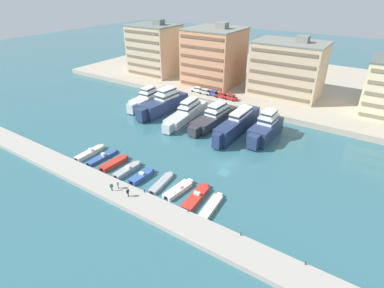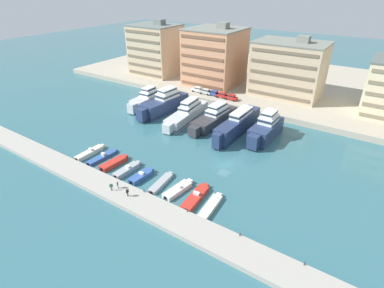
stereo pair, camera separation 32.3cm
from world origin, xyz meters
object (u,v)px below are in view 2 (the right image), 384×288
motorboat_grey_center_right (161,183)px  car_silver_left (206,91)px  motorboat_blue_center (141,176)px  car_blue_mid_left (214,93)px  yacht_silver_mid_left (187,113)px  car_red_center_left (222,95)px  car_red_center (231,97)px  yacht_navy_left (164,104)px  motorboat_red_right (196,197)px  yacht_navy_center (238,124)px  motorboat_white_mid_right (178,190)px  motorboat_blue_left (102,157)px  pedestrian_far_side (127,192)px  pedestrian_near_edge (111,186)px  motorboat_cream_far_right (210,207)px  yacht_silver_far_left (147,100)px  yacht_navy_center_right (266,129)px  motorboat_red_mid_left (114,163)px  car_white_far_left (198,89)px  pedestrian_mid_deck (118,184)px  motorboat_grey_center_left (127,170)px  motorboat_cream_far_left (90,153)px  yacht_charcoal_center_left (215,117)px

motorboat_grey_center_right → car_silver_left: 50.04m
motorboat_blue_center → car_blue_mid_left: size_ratio=1.52×
yacht_silver_mid_left → car_red_center_left: 17.75m
motorboat_grey_center_right → car_red_center: size_ratio=1.86×
yacht_navy_left → car_red_center: (14.22, 16.65, -0.07)m
motorboat_red_right → car_red_center_left: 50.79m
yacht_navy_center → car_silver_left: size_ratio=5.48×
motorboat_white_mid_right → car_silver_left: size_ratio=1.84×
motorboat_red_right → motorboat_blue_left: bearing=179.3°
motorboat_red_right → car_blue_mid_left: (-23.11, 46.87, 2.20)m
pedestrian_far_side → car_red_center: bearing=96.6°
pedestrian_near_edge → pedestrian_far_side: (3.74, 0.45, 0.04)m
motorboat_cream_far_right → car_blue_mid_left: 54.63m
pedestrian_far_side → car_blue_mid_left: bearing=103.4°
yacht_silver_mid_left → motorboat_blue_center: (8.81, -29.56, -1.49)m
motorboat_white_mid_right → pedestrian_far_side: pedestrian_far_side is taller
yacht_silver_far_left → motorboat_blue_left: bearing=-67.3°
yacht_navy_center_right → motorboat_red_mid_left: (-22.70, -30.56, -2.10)m
motorboat_red_mid_left → car_red_center: size_ratio=1.75×
yacht_silver_mid_left → car_white_far_left: bearing=114.0°
motorboat_red_mid_left → car_silver_left: 47.11m
motorboat_red_mid_left → yacht_navy_center_right: bearing=53.4°
motorboat_blue_left → motorboat_grey_center_right: 17.28m
motorboat_blue_center → motorboat_grey_center_right: size_ratio=0.81×
car_silver_left → motorboat_blue_left: bearing=-89.1°
motorboat_blue_center → pedestrian_mid_deck: bearing=-95.9°
motorboat_red_mid_left → motorboat_grey_center_right: 13.10m
yacht_navy_center → pedestrian_far_side: (-4.49, -36.12, -0.60)m
motorboat_grey_center_left → pedestrian_near_edge: size_ratio=4.42×
motorboat_cream_far_right → car_silver_left: 56.07m
motorboat_cream_far_left → yacht_navy_left: bearing=92.6°
pedestrian_near_edge → motorboat_blue_center: bearing=81.1°
yacht_navy_center_right → motorboat_blue_center: size_ratio=2.53×
motorboat_red_mid_left → car_silver_left: size_ratio=1.78×
car_blue_mid_left → pedestrian_far_side: (12.88, -53.89, -0.75)m
yacht_silver_far_left → car_red_center_left: size_ratio=3.74×
motorboat_blue_left → yacht_navy_left: bearing=100.0°
yacht_navy_left → motorboat_white_mid_right: (26.57, -29.72, -2.27)m
yacht_navy_left → car_white_far_left: size_ratio=4.91×
motorboat_white_mid_right → pedestrian_mid_deck: pedestrian_mid_deck is taller
yacht_navy_center → pedestrian_mid_deck: (-7.74, -35.41, -0.67)m
car_silver_left → car_blue_mid_left: bearing=3.3°
pedestrian_mid_deck → motorboat_white_mid_right: bearing=34.2°
motorboat_white_mid_right → motorboat_blue_left: bearing=179.4°
motorboat_cream_far_left → motorboat_grey_center_left: (12.33, -0.47, 0.02)m
motorboat_white_mid_right → car_blue_mid_left: 50.55m
yacht_charcoal_center_left → yacht_navy_center_right: size_ratio=1.27×
car_blue_mid_left → car_silver_left: bearing=-176.7°
motorboat_white_mid_right → pedestrian_near_edge: size_ratio=4.59×
yacht_navy_left → motorboat_blue_center: (17.75, -30.39, -2.20)m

